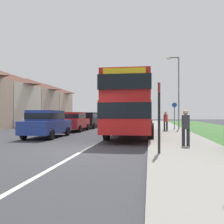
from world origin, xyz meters
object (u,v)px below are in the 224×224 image
at_px(parked_car_silver, 98,118).
at_px(bus_stop_sign, 159,113).
at_px(parked_car_red, 74,121).
at_px(parked_car_black, 88,119).
at_px(pedestrian_at_stop, 186,126).
at_px(street_lamp_mid, 177,88).
at_px(double_decker_bus, 132,104).
at_px(cycle_route_sign, 174,115).
at_px(pedestrian_walking_away, 166,120).
at_px(parked_car_blue, 47,123).

relative_size(parked_car_silver, bus_stop_sign, 1.68).
height_order(parked_car_red, parked_car_black, same).
xyz_separation_m(pedestrian_at_stop, street_lamp_mid, (1.01, 12.39, 2.93)).
height_order(double_decker_bus, street_lamp_mid, street_lamp_mid).
height_order(double_decker_bus, parked_car_silver, double_decker_bus).
relative_size(pedestrian_at_stop, street_lamp_mid, 0.25).
distance_m(double_decker_bus, parked_car_red, 6.45).
distance_m(parked_car_red, cycle_route_sign, 9.12).
xyz_separation_m(pedestrian_walking_away, street_lamp_mid, (1.26, 2.96, 2.93)).
relative_size(double_decker_bus, street_lamp_mid, 1.64).
height_order(double_decker_bus, pedestrian_walking_away, double_decker_bus).
bearing_deg(parked_car_red, bus_stop_sign, -59.90).
distance_m(pedestrian_at_stop, street_lamp_mid, 12.77).
xyz_separation_m(bus_stop_sign, cycle_route_sign, (1.94, 14.40, -0.11)).
bearing_deg(street_lamp_mid, double_decker_bus, -119.54).
relative_size(double_decker_bus, parked_car_red, 2.67).
height_order(parked_car_red, cycle_route_sign, cycle_route_sign).
bearing_deg(street_lamp_mid, bus_stop_sign, -98.66).
xyz_separation_m(parked_car_black, street_lamp_mid, (8.90, -1.65, 3.01)).
relative_size(parked_car_red, parked_car_silver, 0.95).
xyz_separation_m(pedestrian_walking_away, bus_stop_sign, (-0.97, -11.69, 0.56)).
distance_m(pedestrian_walking_away, cycle_route_sign, 2.91).
xyz_separation_m(parked_car_red, pedestrian_at_stop, (7.96, -9.35, 0.07)).
relative_size(parked_car_red, parked_car_black, 1.03).
relative_size(parked_car_red, street_lamp_mid, 0.62).
relative_size(parked_car_black, street_lamp_mid, 0.60).
distance_m(double_decker_bus, parked_car_black, 9.80).
bearing_deg(pedestrian_at_stop, parked_car_black, 119.33).
bearing_deg(pedestrian_walking_away, pedestrian_at_stop, -88.48).
relative_size(pedestrian_at_stop, pedestrian_walking_away, 1.00).
bearing_deg(bus_stop_sign, parked_car_blue, 138.40).
bearing_deg(parked_car_blue, bus_stop_sign, -41.60).
bearing_deg(parked_car_silver, bus_stop_sign, -72.71).
bearing_deg(double_decker_bus, parked_car_silver, 111.19).
bearing_deg(bus_stop_sign, parked_car_silver, 107.29).
distance_m(bus_stop_sign, cycle_route_sign, 14.53).
xyz_separation_m(parked_car_blue, cycle_route_sign, (8.66, 8.43, 0.49)).
bearing_deg(double_decker_bus, street_lamp_mid, 60.46).
bearing_deg(pedestrian_at_stop, bus_stop_sign, -118.41).
height_order(parked_car_blue, parked_car_silver, parked_car_blue).
relative_size(double_decker_bus, parked_car_black, 2.75).
distance_m(parked_car_red, pedestrian_at_stop, 12.28).
relative_size(parked_car_red, cycle_route_sign, 1.64).
relative_size(parked_car_red, pedestrian_walking_away, 2.48).
relative_size(pedestrian_at_stop, bus_stop_sign, 0.64).
relative_size(double_decker_bus, parked_car_silver, 2.53).
distance_m(double_decker_bus, cycle_route_sign, 7.24).
distance_m(parked_car_blue, bus_stop_sign, 9.01).
bearing_deg(cycle_route_sign, parked_car_red, -162.19).
bearing_deg(bus_stop_sign, pedestrian_walking_away, 85.23).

